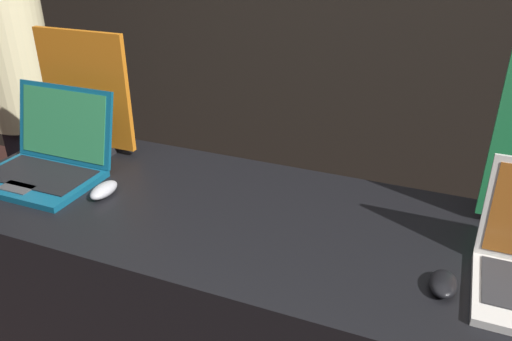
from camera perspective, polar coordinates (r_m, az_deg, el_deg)
display_counter at (r=1.76m, az=-0.39°, el=-18.38°), size 1.97×0.70×0.95m
laptop_front at (r=1.81m, az=-22.74°, el=1.39°), size 0.39×0.34×0.28m
mouse_front at (r=1.63m, az=-17.00°, el=-2.15°), size 0.06×0.11×0.04m
promo_stand_front at (r=1.91m, az=-18.84°, el=8.13°), size 0.37×0.07×0.44m
mouse_back at (r=1.27m, az=20.61°, el=-12.01°), size 0.06×0.10×0.03m
person_bystander at (r=2.72m, az=-24.87°, el=6.31°), size 0.32×0.32×1.70m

